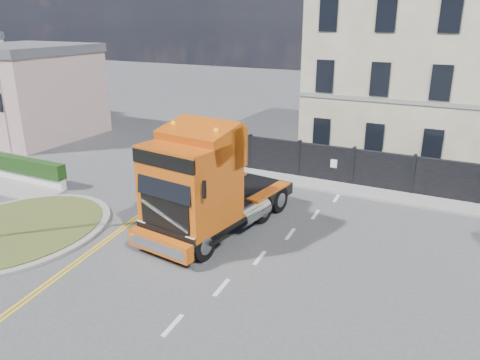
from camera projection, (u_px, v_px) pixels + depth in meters
The scene contains 8 objects.
ground at pixel (198, 237), 18.97m from camera, with size 120.00×120.00×0.00m, color #424244.
traffic_island at pixel (16, 230), 19.42m from camera, with size 6.80×6.80×0.17m.
hedge_wall at pixel (9, 166), 25.55m from camera, with size 8.00×0.55×1.35m.
seaside_bldg_pink at pixel (28, 96), 34.10m from camera, with size 8.00×8.00×6.00m, color #CEA1A1.
hoarding_fence at pixel (404, 174), 23.41m from camera, with size 18.80×0.25×2.00m.
georgian_building at pixel (423, 63), 28.36m from camera, with size 12.30×10.30×12.80m.
pavement_far at pixel (387, 196), 23.20m from camera, with size 20.00×1.60×0.12m, color gray.
truck at pixel (203, 188), 18.52m from camera, with size 3.83×7.98×4.59m.
Camera 1 is at (9.29, -14.48, 8.50)m, focal length 35.00 mm.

